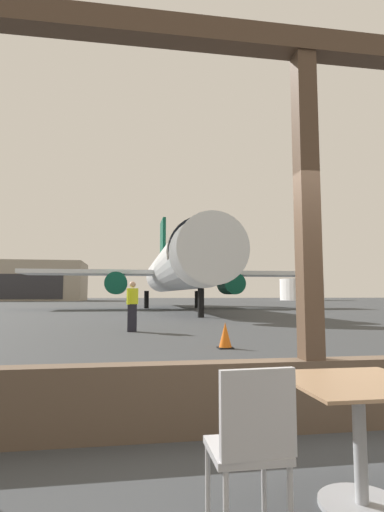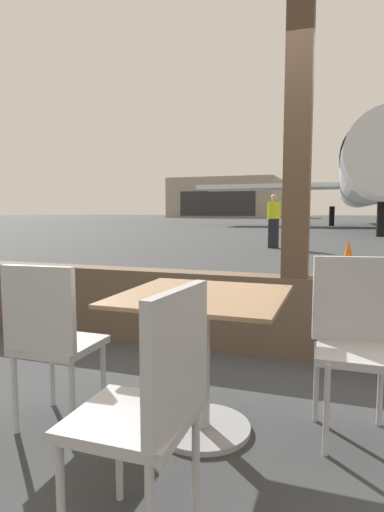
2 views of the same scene
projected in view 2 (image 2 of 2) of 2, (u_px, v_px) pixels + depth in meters
ground_plane at (334, 224)px, 41.07m from camera, size 220.00×220.00×0.00m
window_frame at (297, 181)px, 3.30m from camera, size 7.86×0.24×4.01m
dining_table at (202, 348)px, 2.24m from camera, size 0.84×0.84×0.75m
cafe_chair_window_left at (152, 398)px, 1.42m from camera, size 0.42×0.42×0.93m
cafe_chair_window_right at (51, 333)px, 2.24m from camera, size 0.41×0.41×0.90m
cafe_chair_aisle_left at (354, 331)px, 2.22m from camera, size 0.45×0.45×0.93m
airplane at (366, 180)px, 31.40m from camera, size 26.64×32.21×10.47m
ground_crew_worker at (274, 220)px, 13.67m from camera, size 0.40×0.49×1.74m
traffic_cone at (348, 255)px, 8.63m from camera, size 0.36×0.36×0.62m
distant_hangar at (226, 198)px, 89.72m from camera, size 21.85×14.26×8.11m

